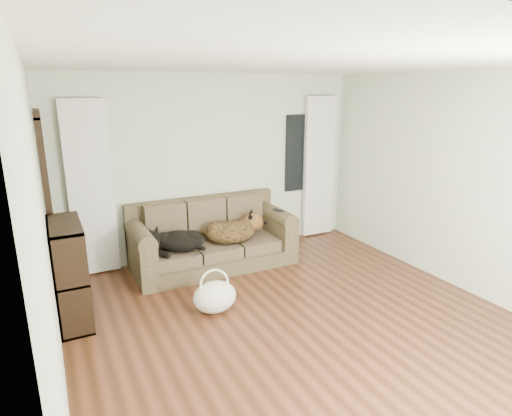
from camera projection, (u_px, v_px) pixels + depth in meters
name	position (u px, v px, depth m)	size (l,w,h in m)	color
floor	(305.00, 330.00, 4.39)	(5.00, 5.00, 0.00)	#381E10
ceiling	(314.00, 63.00, 3.69)	(5.00, 5.00, 0.00)	white
wall_back	(213.00, 166.00, 6.19)	(4.50, 0.04, 2.60)	beige
wall_left	(46.00, 246.00, 3.07)	(0.04, 5.00, 2.60)	beige
wall_right	(470.00, 185.00, 5.01)	(0.04, 5.00, 2.60)	beige
curtain_left	(91.00, 190.00, 5.43)	(0.55, 0.08, 2.25)	silver
curtain_right	(319.00, 167.00, 6.94)	(0.55, 0.08, 2.25)	silver
window_pane	(299.00, 153.00, 6.76)	(0.50, 0.03, 1.20)	black
door_casing	(49.00, 209.00, 4.92)	(0.07, 0.60, 2.10)	black
sofa	(213.00, 235.00, 5.87)	(2.19, 0.94, 0.89)	#372F19
dog_black_lab	(177.00, 241.00, 5.53)	(0.63, 0.44, 0.27)	black
dog_shepherd	(232.00, 231.00, 5.88)	(0.72, 0.51, 0.32)	black
tv_remote	(279.00, 210.00, 6.05)	(0.05, 0.18, 0.02)	black
tote_bag	(215.00, 298.00, 4.71)	(0.49, 0.38, 0.35)	silver
bookshelf	(70.00, 276.00, 4.46)	(0.32, 0.86, 1.08)	black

